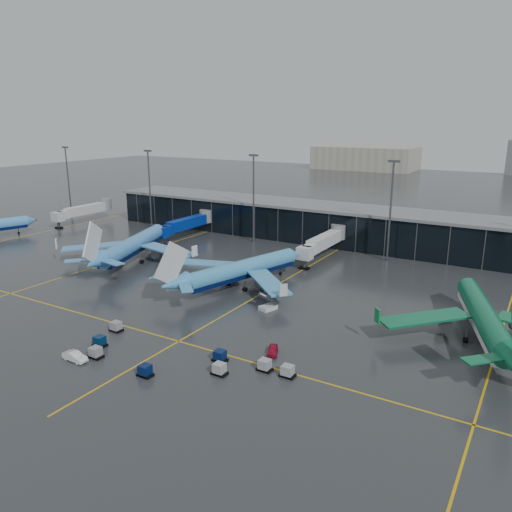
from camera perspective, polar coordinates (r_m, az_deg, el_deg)
The scene contains 12 objects.
ground at distance 100.29m, azimuth -7.79°, elevation -5.27°, with size 600.00×600.00×0.00m, color #282B2D.
terminal_pier at distance 150.24m, azimuth 7.02°, elevation 3.88°, with size 142.00×17.00×10.70m.
jet_bridges at distance 152.46m, azimuth -8.11°, elevation 3.67°, with size 94.00×27.50×7.20m.
flood_masts at distance 135.96m, azimuth 6.99°, elevation 6.26°, with size 203.00×0.50×25.50m.
taxi_lines at distance 103.08m, azimuth 0.27°, elevation -4.53°, with size 220.00×120.00×0.02m.
airliner_arkefly at distance 130.22m, azimuth -13.88°, elevation 2.31°, with size 37.99×43.27×13.30m, color #428CD8, non-canonical shape.
airliner_klm_near at distance 106.93m, azimuth -1.51°, elevation -0.32°, with size 35.32×40.23×12.36m, color #3E94CE, non-canonical shape.
airliner_aer_lingus at distance 89.36m, azimuth 24.76°, elevation -4.95°, with size 35.70×40.66×12.50m, color #0B643D, non-canonical shape.
baggage_carts at distance 77.30m, azimuth -8.92°, elevation -11.22°, with size 34.66×11.73×1.70m.
mobile_airstair at distance 95.48m, azimuth 1.38°, elevation -5.71°, with size 3.07×3.72×3.45m.
service_van_red at distance 78.47m, azimuth 1.92°, elevation -10.71°, with size 1.51×3.75×1.28m, color #A10C29.
service_van_white at distance 81.09m, azimuth -20.00°, elevation -10.74°, with size 1.51×4.33×1.43m, color silver.
Camera 1 is at (59.37, -72.77, 35.18)m, focal length 35.00 mm.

